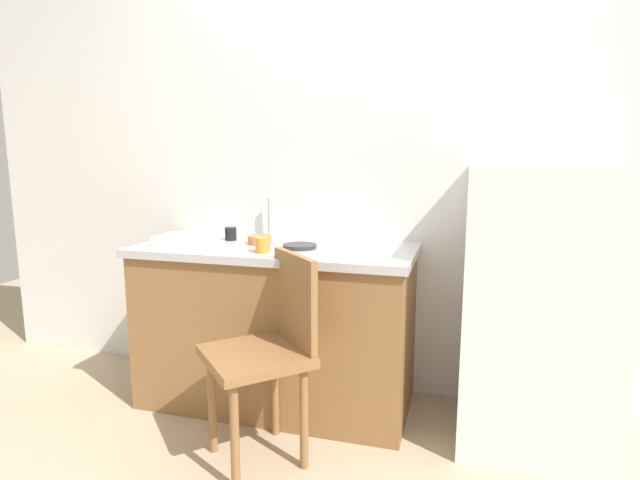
% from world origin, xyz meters
% --- Properties ---
extents(back_wall, '(4.80, 0.10, 2.52)m').
position_xyz_m(back_wall, '(0.00, 1.00, 1.26)').
color(back_wall, silver).
rests_on(back_wall, ground_plane).
extents(cabinet_base, '(1.38, 0.60, 0.80)m').
position_xyz_m(cabinet_base, '(-0.41, 0.65, 0.40)').
color(cabinet_base, olive).
rests_on(cabinet_base, ground_plane).
extents(countertop, '(1.42, 0.64, 0.04)m').
position_xyz_m(countertop, '(-0.41, 0.65, 0.82)').
color(countertop, '#B7B7BC').
rests_on(countertop, cabinet_base).
extents(faucet, '(0.02, 0.02, 0.22)m').
position_xyz_m(faucet, '(-0.53, 0.90, 0.95)').
color(faucet, '#B7B7BC').
rests_on(faucet, countertop).
extents(refrigerator, '(0.64, 0.62, 1.25)m').
position_xyz_m(refrigerator, '(0.84, 0.64, 0.62)').
color(refrigerator, white).
rests_on(refrigerator, ground_plane).
extents(chair, '(0.57, 0.57, 0.89)m').
position_xyz_m(chair, '(-0.25, 0.16, 0.50)').
color(chair, olive).
rests_on(chair, ground_plane).
extents(dish_tray, '(0.28, 0.20, 0.05)m').
position_xyz_m(dish_tray, '(-0.87, 0.56, 0.87)').
color(dish_tray, white).
rests_on(dish_tray, countertop).
extents(terracotta_bowl, '(0.12, 0.12, 0.04)m').
position_xyz_m(terracotta_bowl, '(-0.50, 0.68, 0.86)').
color(terracotta_bowl, '#C67042').
rests_on(terracotta_bowl, countertop).
extents(hotplate, '(0.17, 0.17, 0.02)m').
position_xyz_m(hotplate, '(-0.27, 0.62, 0.85)').
color(hotplate, '#2D2D2D').
rests_on(hotplate, countertop).
extents(cup_black, '(0.06, 0.06, 0.07)m').
position_xyz_m(cup_black, '(-0.70, 0.75, 0.88)').
color(cup_black, black).
rests_on(cup_black, countertop).
extents(cup_orange, '(0.07, 0.07, 0.07)m').
position_xyz_m(cup_orange, '(-0.40, 0.47, 0.88)').
color(cup_orange, orange).
rests_on(cup_orange, countertop).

